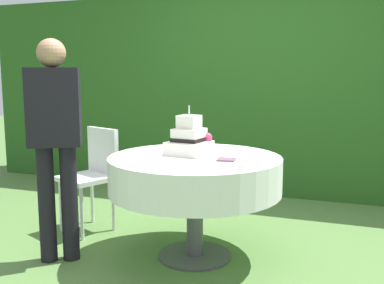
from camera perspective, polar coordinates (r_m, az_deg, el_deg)
The scene contains 9 objects.
ground_plane at distance 3.45m, azimuth 0.37°, elevation -14.43°, with size 20.00×20.00×0.00m, color #547A3D.
foliage_hedge at distance 5.32m, azimuth 8.41°, elevation 6.15°, with size 6.93×0.68×2.27m, color #28561E.
cake_table at distance 3.26m, azimuth 0.38°, elevation -4.17°, with size 1.26×1.26×0.76m.
wedding_cake at distance 3.29m, azimuth -0.32°, elevation 0.23°, with size 0.32×0.32×0.37m.
serving_plate_near at distance 2.90m, azimuth 6.99°, elevation -3.00°, with size 0.15×0.15×0.01m, color white.
serving_plate_far at distance 2.93m, azimuth -0.37°, elevation -2.82°, with size 0.15×0.15×0.01m, color white.
napkin_stack at distance 3.09m, azimuth 4.42°, elevation -2.26°, with size 0.12×0.12×0.01m, color #6B4C60.
garden_chair at distance 3.98m, azimuth -12.47°, elevation -3.37°, with size 0.52×0.52×0.89m.
standing_person at distance 3.30m, azimuth -17.14°, elevation 0.87°, with size 0.41×0.35×1.60m.
Camera 1 is at (1.06, -3.00, 1.35)m, focal length 41.64 mm.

